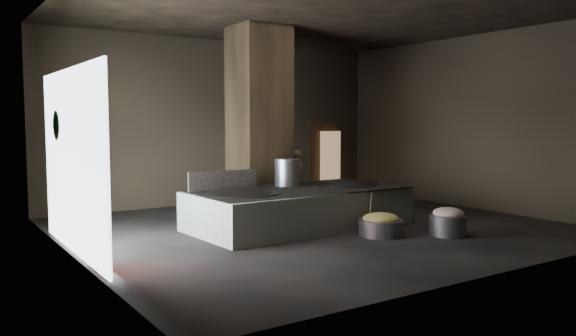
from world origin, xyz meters
TOP-DOWN VIEW (x-y plane):
  - floor at (0.00, 0.00)m, footprint 10.00×9.00m
  - ceiling at (0.00, 0.00)m, footprint 10.00×9.00m
  - back_wall at (0.00, 4.55)m, footprint 10.00×0.10m
  - front_wall at (0.00, -4.55)m, footprint 10.00×0.10m
  - left_wall at (-5.05, 0.00)m, footprint 0.10×9.00m
  - right_wall at (5.05, 0.00)m, footprint 0.10×9.00m
  - pillar at (-0.30, 1.90)m, footprint 1.20×1.20m
  - hearth_platform at (-0.27, 0.25)m, footprint 4.80×2.47m
  - platform_cap at (-0.27, 0.25)m, footprint 4.59×2.21m
  - wok_left at (-1.72, 0.20)m, footprint 1.48×1.48m
  - wok_left_rim at (-1.72, 0.20)m, footprint 1.51×1.51m
  - wok_right at (1.08, 0.30)m, footprint 1.38×1.38m
  - wok_right_rim at (1.08, 0.30)m, footprint 1.41×1.41m
  - stock_pot at (-0.22, 0.80)m, footprint 0.57×0.57m
  - splash_guard at (-1.72, 1.00)m, footprint 1.63×0.14m
  - cook at (1.04, 2.33)m, footprint 0.58×0.40m
  - veg_basin at (0.51, -1.46)m, footprint 1.03×1.03m
  - veg_fill at (0.51, -1.46)m, footprint 0.72×0.72m
  - ladle at (0.36, -1.31)m, footprint 0.22×0.30m
  - meat_basin at (1.66, -2.17)m, footprint 0.82×0.82m
  - meat_fill at (1.66, -2.17)m, footprint 0.60×0.60m
  - doorway_near at (1.20, 4.45)m, footprint 1.18×0.08m
  - doorway_near_glow at (1.27, 4.27)m, footprint 0.77×0.04m
  - doorway_far at (3.60, 4.45)m, footprint 1.18×0.08m
  - doorway_far_glow at (3.70, 4.27)m, footprint 0.78×0.04m
  - left_opening at (-4.95, 0.20)m, footprint 0.04×4.20m
  - pavilion_sliver at (-4.88, -1.10)m, footprint 0.05×0.90m
  - tree_silhouette at (-4.85, 1.30)m, footprint 0.28×1.10m

SIDE VIEW (x-z plane):
  - floor at x=0.00m, z-range -0.10..0.00m
  - veg_basin at x=0.51m, z-range 0.00..0.32m
  - meat_basin at x=1.66m, z-range 0.00..0.40m
  - veg_fill at x=0.51m, z-range 0.24..0.46m
  - hearth_platform at x=-0.27m, z-range 0.00..0.82m
  - meat_fill at x=1.66m, z-range 0.33..0.57m
  - ladle at x=0.36m, z-range 0.24..0.86m
  - wok_left at x=-1.72m, z-range 0.55..0.95m
  - wok_right at x=1.08m, z-range 0.56..0.94m
  - cook at x=1.04m, z-range 0.00..1.55m
  - platform_cap at x=-0.27m, z-range 0.80..0.83m
  - wok_left_rim at x=-1.72m, z-range 0.79..0.85m
  - wok_right_rim at x=1.08m, z-range 0.79..0.85m
  - pavilion_sliver at x=-4.88m, z-range 0.00..1.70m
  - splash_guard at x=-1.72m, z-range 0.83..1.23m
  - doorway_near_glow at x=1.27m, z-range 0.14..1.96m
  - doorway_far_glow at x=3.70m, z-range 0.13..1.97m
  - doorway_near at x=1.20m, z-range -0.09..2.29m
  - doorway_far at x=3.60m, z-range -0.09..2.29m
  - stock_pot at x=-0.22m, z-range 0.82..1.44m
  - left_opening at x=-4.95m, z-range 0.05..3.15m
  - tree_silhouette at x=-4.85m, z-range 1.65..2.75m
  - back_wall at x=0.00m, z-range 0.00..4.50m
  - front_wall at x=0.00m, z-range 0.00..4.50m
  - left_wall at x=-5.05m, z-range 0.00..4.50m
  - right_wall at x=5.05m, z-range 0.00..4.50m
  - pillar at x=-0.30m, z-range 0.00..4.50m
  - ceiling at x=0.00m, z-range 4.50..4.60m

